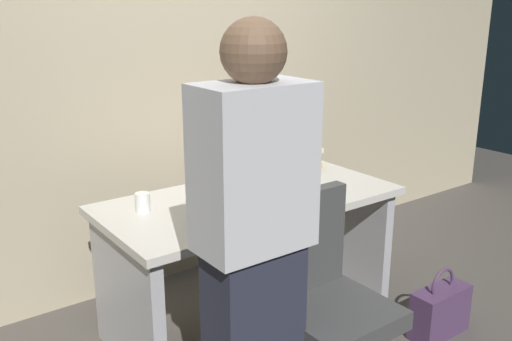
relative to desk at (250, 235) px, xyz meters
The scene contains 12 objects.
ground_plane 0.51m from the desk, ahead, with size 9.00×9.00×0.00m, color #4C4742.
wall_back 1.27m from the desk, 90.00° to the left, with size 6.40×0.10×3.00m, color tan.
desk is the anchor object (origin of this frame).
office_chair 0.74m from the desk, 100.92° to the right, with size 0.52×0.52×0.94m.
person_at_desk 0.97m from the desk, 124.97° to the right, with size 0.40×0.24×1.64m.
monitor 0.50m from the desk, 58.46° to the left, with size 0.54×0.16×0.46m.
keyboard 0.24m from the desk, 108.77° to the right, with size 0.43×0.13×0.02m, color white.
mouse 0.37m from the desk, 13.98° to the right, with size 0.06×0.10×0.03m, color white.
cup_near_keyboard 0.50m from the desk, 158.03° to the right, with size 0.07×0.07×0.09m, color silver.
cup_by_monitor 0.61m from the desk, 167.13° to the left, with size 0.07×0.07×0.09m, color white.
book_stack 0.62m from the desk, 19.96° to the left, with size 0.22×0.19×0.16m.
handbag 1.07m from the desk, 44.02° to the right, with size 0.34×0.14×0.38m.
Camera 1 is at (-1.60, -2.23, 1.68)m, focal length 39.61 mm.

